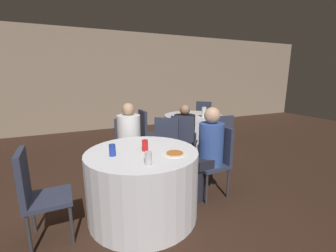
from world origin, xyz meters
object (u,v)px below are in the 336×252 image
(chair_near_northeast, at_px, (165,143))
(table_near, at_px, (143,183))
(bottle_far, at_px, (204,112))
(table_far, at_px, (193,133))
(chair_far_southwest, at_px, (183,138))
(chair_far_northeast, at_px, (203,117))
(soda_can_red, at_px, (145,145))
(soda_can_blue, at_px, (112,150))
(person_white_shirt, at_px, (130,143))
(chair_far_west, at_px, (147,130))
(chair_near_west, at_px, (36,189))
(chair_far_south, at_px, (219,137))
(soda_can_silver, at_px, (148,158))
(pizza_plate_near, at_px, (175,153))
(person_black_shirt, at_px, (185,134))
(person_blue_shirt, at_px, (206,154))
(chair_near_north, at_px, (129,144))
(chair_near_east, at_px, (216,155))

(chair_near_northeast, bearing_deg, table_near, 90.00)
(chair_near_northeast, xyz_separation_m, bottle_far, (1.10, 0.63, 0.32))
(table_far, xyz_separation_m, bottle_far, (0.06, -0.31, 0.48))
(chair_far_southwest, height_order, chair_far_northeast, same)
(table_far, bearing_deg, chair_far_southwest, -129.66)
(soda_can_red, height_order, soda_can_blue, same)
(soda_can_red, distance_m, bottle_far, 2.23)
(chair_near_northeast, bearing_deg, person_white_shirt, 32.57)
(soda_can_red, height_order, bottle_far, bottle_far)
(person_white_shirt, bearing_deg, chair_far_west, -116.65)
(chair_near_west, distance_m, chair_far_west, 2.44)
(chair_far_south, distance_m, soda_can_blue, 2.07)
(chair_far_southwest, distance_m, soda_can_silver, 1.75)
(chair_far_southwest, bearing_deg, soda_can_red, -95.99)
(chair_far_west, xyz_separation_m, pizza_plate_near, (-0.37, -1.97, 0.22))
(soda_can_red, distance_m, soda_can_blue, 0.35)
(chair_far_southwest, bearing_deg, soda_can_blue, -104.17)
(person_white_shirt, height_order, pizza_plate_near, person_white_shirt)
(chair_near_northeast, relative_size, chair_far_west, 1.00)
(bottle_far, bearing_deg, soda_can_blue, -144.56)
(chair_far_southwest, distance_m, soda_can_blue, 1.69)
(chair_far_south, relative_size, bottle_far, 4.53)
(chair_far_west, height_order, person_black_shirt, person_black_shirt)
(chair_far_southwest, xyz_separation_m, pizza_plate_near, (-0.74, -1.20, 0.22))
(chair_far_southwest, bearing_deg, bottle_far, 73.70)
(chair_near_northeast, height_order, soda_can_silver, chair_near_northeast)
(chair_far_northeast, relative_size, pizza_plate_near, 3.56)
(chair_far_northeast, bearing_deg, chair_far_south, 109.56)
(soda_can_red, bearing_deg, person_blue_shirt, 2.97)
(person_blue_shirt, bearing_deg, bottle_far, -34.51)
(chair_near_north, relative_size, person_blue_shirt, 0.78)
(pizza_plate_near, xyz_separation_m, soda_can_silver, (-0.34, -0.15, 0.05))
(pizza_plate_near, bearing_deg, person_black_shirt, 57.33)
(chair_far_south, xyz_separation_m, bottle_far, (0.15, 0.71, 0.32))
(soda_can_red, bearing_deg, pizza_plate_near, -42.40)
(person_blue_shirt, xyz_separation_m, soda_can_silver, (-0.92, -0.42, 0.23))
(chair_far_west, xyz_separation_m, chair_far_southwest, (0.37, -0.78, 0.00))
(bottle_far, bearing_deg, pizza_plate_near, -130.92)
(chair_far_south, relative_size, soda_can_silver, 7.54)
(table_far, bearing_deg, person_blue_shirt, -115.53)
(soda_can_red, bearing_deg, soda_can_blue, -177.75)
(person_black_shirt, height_order, person_white_shirt, person_white_shirt)
(soda_can_blue, bearing_deg, table_far, 41.54)
(person_blue_shirt, relative_size, bottle_far, 5.80)
(chair_far_south, bearing_deg, chair_far_northeast, 70.44)
(chair_near_west, xyz_separation_m, chair_far_southwest, (2.05, 0.98, 0.00))
(chair_far_south, bearing_deg, person_black_shirt, 146.89)
(chair_near_east, relative_size, soda_can_red, 7.54)
(chair_near_north, relative_size, soda_can_red, 7.54)
(chair_far_northeast, relative_size, person_blue_shirt, 0.78)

